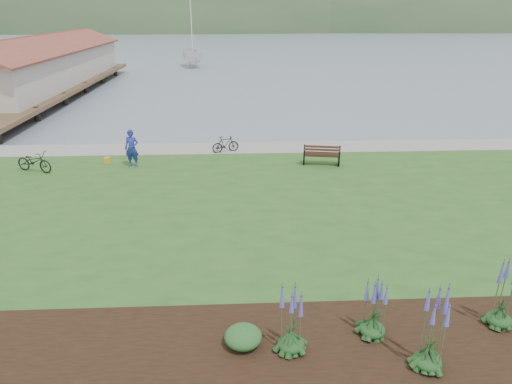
% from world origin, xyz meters
% --- Properties ---
extents(ground, '(600.00, 600.00, 0.00)m').
position_xyz_m(ground, '(0.00, 0.00, 0.00)').
color(ground, slate).
rests_on(ground, ground).
extents(lawn, '(34.00, 20.00, 0.40)m').
position_xyz_m(lawn, '(0.00, -2.00, 0.20)').
color(lawn, '#26511C').
rests_on(lawn, ground).
extents(shoreline_path, '(34.00, 2.20, 0.03)m').
position_xyz_m(shoreline_path, '(0.00, 6.90, 0.42)').
color(shoreline_path, gray).
rests_on(shoreline_path, lawn).
extents(garden_bed, '(24.00, 4.40, 0.04)m').
position_xyz_m(garden_bed, '(3.00, -9.80, 0.42)').
color(garden_bed, black).
rests_on(garden_bed, lawn).
extents(far_hillside, '(580.00, 80.00, 38.00)m').
position_xyz_m(far_hillside, '(20.00, 170.00, 0.00)').
color(far_hillside, '#2E4C2B').
rests_on(far_hillside, ground).
extents(pier_pavilion, '(8.00, 36.00, 5.40)m').
position_xyz_m(pier_pavilion, '(-20.00, 27.52, 2.64)').
color(pier_pavilion, '#4C3826').
rests_on(pier_pavilion, ground).
extents(park_bench, '(1.87, 1.03, 1.10)m').
position_xyz_m(park_bench, '(2.14, 3.77, 0.95)').
color(park_bench, black).
rests_on(park_bench, lawn).
extents(person, '(0.85, 0.63, 2.17)m').
position_xyz_m(person, '(-7.15, 4.00, 1.48)').
color(person, navy).
rests_on(person, lawn).
extents(bicycle_a, '(1.33, 2.05, 1.01)m').
position_xyz_m(bicycle_a, '(-11.66, 3.44, 0.91)').
color(bicycle_a, black).
rests_on(bicycle_a, lawn).
extents(bicycle_b, '(0.91, 1.55, 0.90)m').
position_xyz_m(bicycle_b, '(-2.64, 6.15, 0.85)').
color(bicycle_b, black).
rests_on(bicycle_b, lawn).
extents(sailboat, '(13.57, 13.71, 29.05)m').
position_xyz_m(sailboat, '(-7.75, 48.86, 0.00)').
color(sailboat, silver).
rests_on(sailboat, ground).
extents(pannier, '(0.28, 0.33, 0.30)m').
position_xyz_m(pannier, '(-8.58, 4.56, 0.55)').
color(pannier, orange).
rests_on(pannier, lawn).
extents(echium_0, '(0.62, 0.62, 2.32)m').
position_xyz_m(echium_0, '(1.91, -10.07, 1.44)').
color(echium_0, '#153B17').
rests_on(echium_0, garden_bed).
extents(echium_1, '(0.62, 0.62, 2.26)m').
position_xyz_m(echium_1, '(4.22, -8.76, 1.36)').
color(echium_1, '#153B17').
rests_on(echium_1, garden_bed).
extents(echium_4, '(0.62, 0.62, 1.79)m').
position_xyz_m(echium_4, '(1.03, -8.98, 1.19)').
color(echium_4, '#153B17').
rests_on(echium_4, garden_bed).
extents(echium_5, '(0.62, 0.62, 1.92)m').
position_xyz_m(echium_5, '(-0.95, -9.39, 1.21)').
color(echium_5, '#153B17').
rests_on(echium_5, garden_bed).
extents(shrub_0, '(0.88, 0.88, 0.44)m').
position_xyz_m(shrub_0, '(-2.03, -9.17, 0.66)').
color(shrub_0, '#1E4C21').
rests_on(shrub_0, garden_bed).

